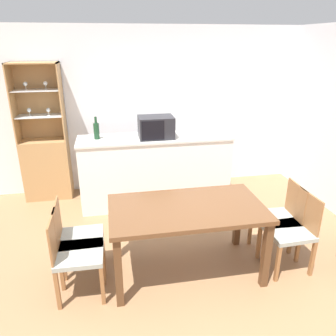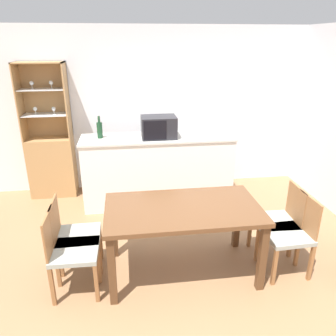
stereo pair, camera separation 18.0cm
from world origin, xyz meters
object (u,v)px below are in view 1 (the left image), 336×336
at_px(display_cabinet, 46,159).
at_px(dining_chair_side_right_far, 279,218).
at_px(microwave, 156,127).
at_px(wine_bottle, 96,130).
at_px(dining_chair_side_left_near, 75,254).
at_px(dining_chair_side_right_near, 291,230).
at_px(dining_chair_side_left_far, 77,238).
at_px(dining_table, 187,215).

relative_size(display_cabinet, dining_chair_side_right_far, 2.40).
bearing_deg(display_cabinet, microwave, -18.66).
bearing_deg(display_cabinet, wine_bottle, -29.83).
height_order(dining_chair_side_left_near, wine_bottle, wine_bottle).
distance_m(dining_chair_side_right_far, dining_chair_side_right_near, 0.25).
distance_m(display_cabinet, microwave, 1.81).
bearing_deg(dining_chair_side_right_near, display_cabinet, 48.32).
bearing_deg(dining_chair_side_left_far, dining_chair_side_right_near, 82.70).
xyz_separation_m(display_cabinet, dining_table, (1.70, -2.17, 0.06)).
distance_m(dining_table, dining_chair_side_right_far, 1.14).
xyz_separation_m(display_cabinet, dining_chair_side_left_far, (0.59, -2.04, -0.17)).
bearing_deg(dining_chair_side_right_near, wine_bottle, 45.08).
relative_size(display_cabinet, dining_chair_side_left_near, 2.40).
bearing_deg(display_cabinet, dining_chair_side_left_far, -73.98).
relative_size(display_cabinet, wine_bottle, 6.52).
xyz_separation_m(dining_chair_side_left_near, dining_chair_side_right_far, (2.22, 0.26, 0.00)).
distance_m(dining_chair_side_left_far, microwave, 1.96).
bearing_deg(dining_table, display_cabinet, 128.00).
distance_m(dining_chair_side_left_far, wine_bottle, 1.74).
bearing_deg(dining_table, dining_chair_side_left_far, 173.40).
distance_m(display_cabinet, dining_chair_side_left_far, 2.13).
bearing_deg(dining_table, microwave, 92.32).
height_order(dining_chair_side_right_far, wine_bottle, wine_bottle).
bearing_deg(dining_chair_side_left_far, dining_chair_side_left_near, -0.73).
bearing_deg(dining_chair_side_left_near, microwave, 150.43).
relative_size(dining_chair_side_left_near, wine_bottle, 2.72).
bearing_deg(display_cabinet, dining_table, -52.00).
height_order(dining_chair_side_left_near, dining_chair_side_right_near, same).
bearing_deg(dining_table, dining_chair_side_left_near, -173.42).
relative_size(dining_chair_side_right_near, microwave, 1.75).
bearing_deg(wine_bottle, dining_table, -62.51).
distance_m(display_cabinet, wine_bottle, 1.08).
bearing_deg(dining_chair_side_left_near, dining_chair_side_left_far, -178.72).
height_order(dining_table, dining_chair_side_right_far, dining_chair_side_right_far).
height_order(dining_chair_side_left_far, wine_bottle, wine_bottle).
distance_m(display_cabinet, dining_chair_side_right_near, 3.63).
bearing_deg(wine_bottle, dining_chair_side_right_far, -38.34).
relative_size(dining_chair_side_left_far, microwave, 1.75).
height_order(dining_chair_side_left_far, microwave, microwave).
bearing_deg(dining_chair_side_right_far, dining_chair_side_left_far, 92.56).
distance_m(dining_table, microwave, 1.70).
height_order(microwave, wine_bottle, wine_bottle).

